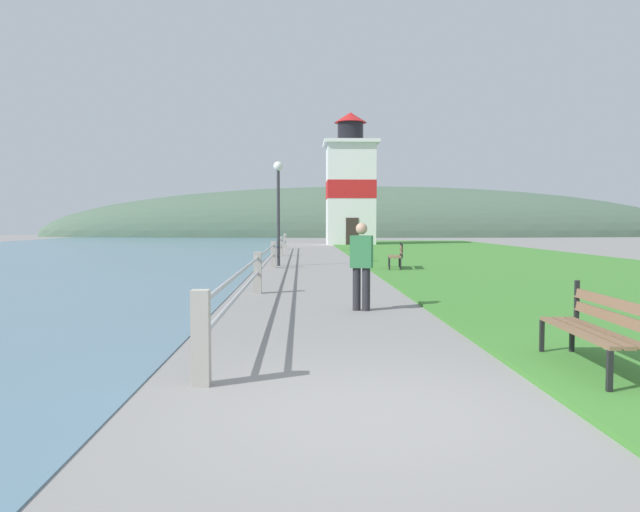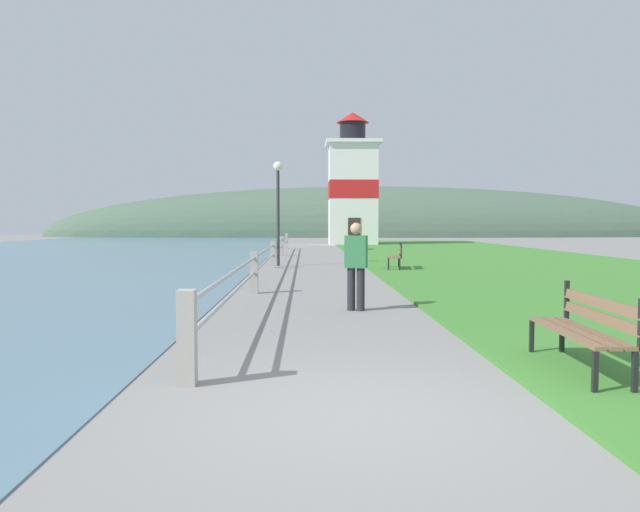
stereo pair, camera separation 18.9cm
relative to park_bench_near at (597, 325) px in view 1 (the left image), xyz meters
name	(u,v)px [view 1 (the left image)]	position (x,y,z in m)	size (l,w,h in m)	color
ground_plane	(374,414)	(-2.57, -1.33, -0.54)	(160.00, 160.00, 0.00)	gray
grass_verge	(506,262)	(5.17, 18.59, -0.51)	(12.00, 59.78, 0.06)	#428433
seawall_railing	(273,252)	(-4.21, 16.10, 0.05)	(0.18, 33.06, 0.97)	#A8A399
park_bench_near	(597,325)	(0.00, 0.00, 0.00)	(0.54, 1.88, 0.94)	brown
park_bench_midway	(397,255)	(0.14, 14.90, 0.00)	(0.68, 1.68, 0.94)	brown
park_bench_far	(356,241)	(0.04, 30.25, 0.00)	(0.60, 1.66, 0.94)	brown
lighthouse	(350,187)	(0.48, 39.98, 3.75)	(4.02, 4.02, 9.82)	white
person_strolling	(361,263)	(-2.07, 4.99, 0.35)	(0.45, 0.32, 1.64)	#28282D
lamp_post	(278,194)	(-4.06, 17.17, 2.20)	(0.36, 0.36, 3.96)	#333338
distant_hillside	(372,236)	(5.43, 68.52, -0.54)	(80.00, 16.00, 12.00)	#4C6651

